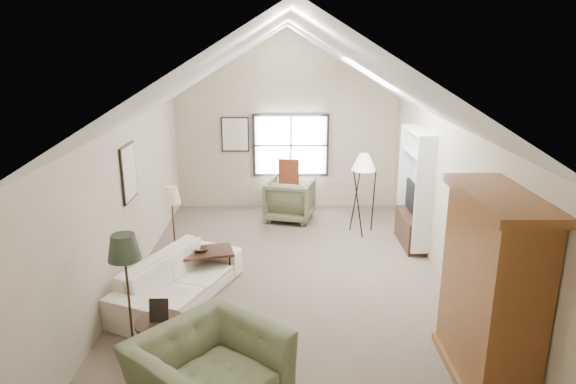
{
  "coord_description": "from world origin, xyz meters",
  "views": [
    {
      "loc": [
        -0.08,
        -7.43,
        3.71
      ],
      "look_at": [
        0.0,
        0.4,
        1.4
      ],
      "focal_mm": 32.0,
      "sensor_mm": 36.0,
      "label": 1
    }
  ],
  "objects_px": {
    "armchair_far": "(290,200)",
    "coffee_table": "(203,265)",
    "armoire": "(491,290)",
    "armchair_near": "(209,376)",
    "sofa": "(179,279)",
    "side_table": "(161,343)",
    "side_chair": "(287,187)"
  },
  "relations": [
    {
      "from": "armchair_far",
      "to": "coffee_table",
      "type": "height_order",
      "value": "armchair_far"
    },
    {
      "from": "armoire",
      "to": "armchair_near",
      "type": "bearing_deg",
      "value": -169.21
    },
    {
      "from": "sofa",
      "to": "armoire",
      "type": "bearing_deg",
      "value": -92.67
    },
    {
      "from": "coffee_table",
      "to": "side_table",
      "type": "relative_size",
      "value": 1.66
    },
    {
      "from": "armoire",
      "to": "sofa",
      "type": "bearing_deg",
      "value": 153.67
    },
    {
      "from": "side_table",
      "to": "coffee_table",
      "type": "bearing_deg",
      "value": 86.35
    },
    {
      "from": "armchair_far",
      "to": "side_table",
      "type": "height_order",
      "value": "armchair_far"
    },
    {
      "from": "side_chair",
      "to": "side_table",
      "type": "bearing_deg",
      "value": -96.77
    },
    {
      "from": "sofa",
      "to": "coffee_table",
      "type": "relative_size",
      "value": 2.41
    },
    {
      "from": "sofa",
      "to": "armchair_far",
      "type": "bearing_deg",
      "value": -1.65
    },
    {
      "from": "armchair_far",
      "to": "side_chair",
      "type": "xyz_separation_m",
      "value": [
        -0.05,
        0.43,
        0.15
      ]
    },
    {
      "from": "armchair_far",
      "to": "side_chair",
      "type": "distance_m",
      "value": 0.46
    },
    {
      "from": "armchair_near",
      "to": "sofa",
      "type": "bearing_deg",
      "value": 59.61
    },
    {
      "from": "side_chair",
      "to": "armchair_near",
      "type": "bearing_deg",
      "value": -88.91
    },
    {
      "from": "armchair_near",
      "to": "armoire",
      "type": "bearing_deg",
      "value": -37.44
    },
    {
      "from": "armoire",
      "to": "coffee_table",
      "type": "bearing_deg",
      "value": 144.2
    },
    {
      "from": "side_chair",
      "to": "armoire",
      "type": "bearing_deg",
      "value": -61.27
    },
    {
      "from": "sofa",
      "to": "side_chair",
      "type": "xyz_separation_m",
      "value": [
        1.64,
        4.01,
        0.26
      ]
    },
    {
      "from": "sofa",
      "to": "side_chair",
      "type": "relative_size",
      "value": 1.94
    },
    {
      "from": "sofa",
      "to": "side_table",
      "type": "height_order",
      "value": "sofa"
    },
    {
      "from": "armoire",
      "to": "side_chair",
      "type": "distance_m",
      "value": 6.29
    },
    {
      "from": "armchair_near",
      "to": "side_chair",
      "type": "height_order",
      "value": "side_chair"
    },
    {
      "from": "sofa",
      "to": "side_chair",
      "type": "bearing_deg",
      "value": 1.42
    },
    {
      "from": "sofa",
      "to": "side_table",
      "type": "distance_m",
      "value": 1.6
    },
    {
      "from": "side_table",
      "to": "armchair_far",
      "type": "bearing_deg",
      "value": 72.91
    },
    {
      "from": "sofa",
      "to": "armchair_near",
      "type": "distance_m",
      "value": 2.58
    },
    {
      "from": "coffee_table",
      "to": "sofa",
      "type": "bearing_deg",
      "value": -109.79
    },
    {
      "from": "armchair_far",
      "to": "coffee_table",
      "type": "relative_size",
      "value": 1.01
    },
    {
      "from": "armchair_far",
      "to": "coffee_table",
      "type": "bearing_deg",
      "value": 78.03
    },
    {
      "from": "sofa",
      "to": "side_chair",
      "type": "height_order",
      "value": "side_chair"
    },
    {
      "from": "sofa",
      "to": "armchair_far",
      "type": "xyz_separation_m",
      "value": [
        1.69,
        3.58,
        0.1
      ]
    },
    {
      "from": "armoire",
      "to": "coffee_table",
      "type": "relative_size",
      "value": 2.29
    }
  ]
}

